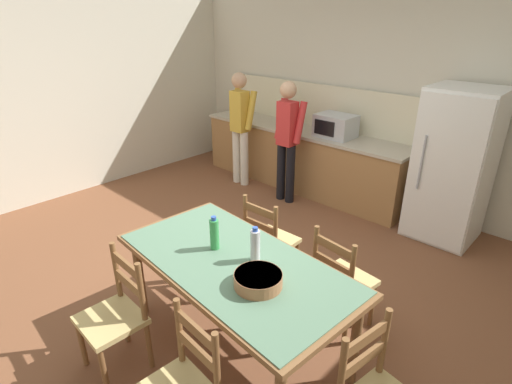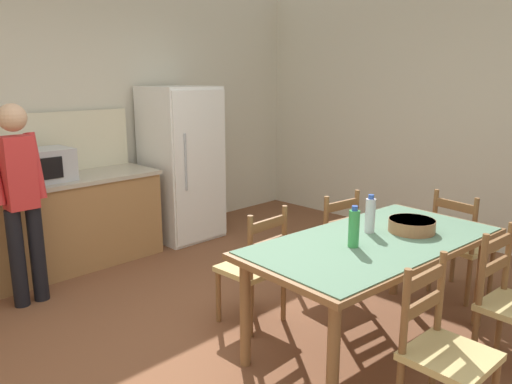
# 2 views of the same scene
# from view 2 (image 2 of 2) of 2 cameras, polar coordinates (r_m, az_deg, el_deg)

# --- Properties ---
(ground_plane) EXTENTS (8.32, 8.32, 0.00)m
(ground_plane) POSITION_cam_2_polar(r_m,az_deg,el_deg) (3.68, -1.96, -16.76)
(ground_plane) COLOR brown
(wall_back) EXTENTS (6.52, 0.12, 2.90)m
(wall_back) POSITION_cam_2_polar(r_m,az_deg,el_deg) (5.46, -21.77, 8.22)
(wall_back) COLOR beige
(wall_back) RESTS_ON ground
(wall_right) EXTENTS (0.12, 5.20, 2.90)m
(wall_right) POSITION_cam_2_polar(r_m,az_deg,el_deg) (5.93, 21.85, 8.54)
(wall_right) COLOR beige
(wall_right) RESTS_ON ground
(refrigerator) EXTENTS (0.73, 0.73, 1.72)m
(refrigerator) POSITION_cam_2_polar(r_m,az_deg,el_deg) (5.71, -8.48, 3.23)
(refrigerator) COLOR white
(refrigerator) RESTS_ON ground
(microwave) EXTENTS (0.50, 0.39, 0.30)m
(microwave) POSITION_cam_2_polar(r_m,az_deg,el_deg) (4.95, -23.21, 2.81)
(microwave) COLOR #B2B7BC
(microwave) RESTS_ON kitchen_counter
(dining_table) EXTENTS (1.92, 1.07, 0.77)m
(dining_table) POSITION_cam_2_polar(r_m,az_deg,el_deg) (3.47, 13.37, -6.51)
(dining_table) COLOR brown
(dining_table) RESTS_ON ground
(bottle_near_centre) EXTENTS (0.07, 0.07, 0.27)m
(bottle_near_centre) POSITION_cam_2_polar(r_m,az_deg,el_deg) (3.23, 11.12, -4.06)
(bottle_near_centre) COLOR green
(bottle_near_centre) RESTS_ON dining_table
(bottle_off_centre) EXTENTS (0.07, 0.07, 0.27)m
(bottle_off_centre) POSITION_cam_2_polar(r_m,az_deg,el_deg) (3.55, 12.92, -2.58)
(bottle_off_centre) COLOR silver
(bottle_off_centre) RESTS_ON dining_table
(serving_bowl) EXTENTS (0.32, 0.32, 0.09)m
(serving_bowl) POSITION_cam_2_polar(r_m,az_deg,el_deg) (3.66, 17.38, -3.59)
(serving_bowl) COLOR #9E6642
(serving_bowl) RESTS_ON dining_table
(chair_head_end) EXTENTS (0.46, 0.48, 0.91)m
(chair_head_end) POSITION_cam_2_polar(r_m,az_deg,el_deg) (4.55, 22.32, -5.68)
(chair_head_end) COLOR brown
(chair_head_end) RESTS_ON ground
(chair_side_near_left) EXTENTS (0.44, 0.42, 0.91)m
(chair_side_near_left) POSITION_cam_2_polar(r_m,az_deg,el_deg) (2.89, 20.62, -16.70)
(chair_side_near_left) COLOR brown
(chair_side_near_left) RESTS_ON ground
(chair_side_far_right) EXTENTS (0.47, 0.45, 0.91)m
(chair_side_far_right) POSITION_cam_2_polar(r_m,az_deg,el_deg) (4.30, 8.31, -5.87)
(chair_side_far_right) COLOR brown
(chair_side_far_right) RESTS_ON ground
(chair_side_far_left) EXTENTS (0.43, 0.41, 0.91)m
(chair_side_far_left) POSITION_cam_2_polar(r_m,az_deg,el_deg) (3.75, -0.16, -8.66)
(chair_side_far_left) COLOR brown
(chair_side_far_left) RESTS_ON ground
(person_at_counter) EXTENTS (0.41, 0.28, 1.63)m
(person_at_counter) POSITION_cam_2_polar(r_m,az_deg,el_deg) (4.36, -25.34, -0.28)
(person_at_counter) COLOR black
(person_at_counter) RESTS_ON ground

